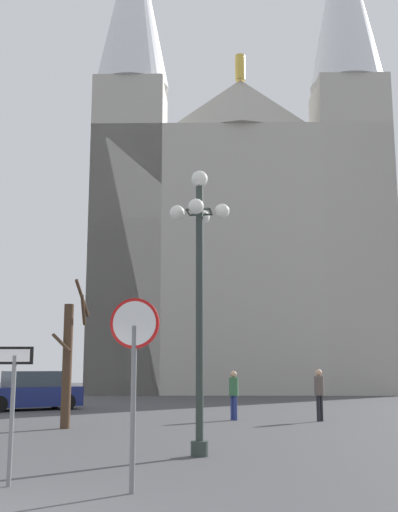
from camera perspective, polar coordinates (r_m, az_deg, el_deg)
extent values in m
cube|color=#ADA89E|center=(46.83, 3.61, -1.25)|extent=(21.67, 15.89, 17.79)
pyramid|color=#ADA89E|center=(44.28, 3.80, 13.65)|extent=(7.24, 2.88, 3.50)
cylinder|color=gold|center=(45.41, 3.76, 16.72)|extent=(0.70, 0.70, 1.80)
cube|color=#ADA89E|center=(43.18, -6.38, 1.92)|extent=(5.34, 5.34, 21.32)
cone|color=silver|center=(49.78, -5.96, 21.98)|extent=(5.25, 5.25, 13.58)
cube|color=#ADA89E|center=(43.94, 13.90, 1.94)|extent=(5.34, 5.34, 21.32)
cone|color=silver|center=(50.44, 13.01, 21.73)|extent=(5.25, 5.25, 13.58)
cylinder|color=slate|center=(9.50, -6.01, -13.58)|extent=(0.08, 0.08, 2.40)
cylinder|color=red|center=(9.50, -5.88, -6.11)|extent=(0.76, 0.05, 0.76)
cylinder|color=white|center=(9.48, -5.91, -6.10)|extent=(0.67, 0.02, 0.67)
cylinder|color=slate|center=(10.42, -16.67, -14.09)|extent=(0.07, 0.07, 1.97)
cube|color=black|center=(10.39, -16.40, -8.68)|extent=(0.58, 0.11, 0.28)
cube|color=white|center=(10.37, -16.44, -8.67)|extent=(0.48, 0.07, 0.19)
cylinder|color=#2D3833|center=(13.24, 0.05, -5.53)|extent=(0.16, 0.16, 5.66)
cylinder|color=#2D3833|center=(13.31, 0.05, -17.12)|extent=(0.36, 0.36, 0.30)
sphere|color=white|center=(13.81, 0.05, 7.03)|extent=(0.36, 0.36, 0.36)
sphere|color=white|center=(13.55, 2.11, 4.10)|extent=(0.33, 0.33, 0.33)
cylinder|color=#2D3833|center=(13.57, 1.07, 4.06)|extent=(0.05, 0.49, 0.05)
sphere|color=white|center=(14.08, 0.33, 3.55)|extent=(0.33, 0.33, 0.33)
cylinder|color=#2D3833|center=(13.84, 0.19, 3.78)|extent=(0.49, 0.05, 0.05)
sphere|color=white|center=(13.68, -1.99, 3.95)|extent=(0.33, 0.33, 0.33)
cylinder|color=#2D3833|center=(13.64, -0.98, 3.99)|extent=(0.05, 0.49, 0.05)
sphere|color=white|center=(13.14, -0.26, 4.54)|extent=(0.33, 0.33, 0.33)
cylinder|color=#2D3833|center=(13.37, -0.11, 4.28)|extent=(0.49, 0.05, 0.05)
cylinder|color=#473323|center=(19.34, -11.91, -9.70)|extent=(0.28, 0.28, 3.65)
cylinder|color=#473323|center=(19.36, -10.48, -4.86)|extent=(0.29, 0.92, 0.87)
cylinder|color=#473323|center=(19.25, -10.57, -3.78)|extent=(0.22, 0.94, 1.06)
cylinder|color=#473323|center=(19.10, -12.40, -7.74)|extent=(0.69, 0.28, 0.59)
cube|color=navy|center=(27.81, -15.25, -12.22)|extent=(4.36, 4.10, 0.80)
cube|color=#333D47|center=(27.85, -14.77, -10.75)|extent=(2.85, 2.78, 0.64)
cylinder|color=black|center=(27.50, -11.86, -12.87)|extent=(0.63, 0.58, 0.64)
cylinder|color=black|center=(29.05, -13.04, -12.66)|extent=(0.63, 0.58, 0.64)
cylinder|color=black|center=(21.68, 10.80, -13.47)|extent=(0.12, 0.12, 0.84)
cylinder|color=black|center=(21.81, 11.06, -13.44)|extent=(0.12, 0.12, 0.84)
cylinder|color=#594C47|center=(21.71, 10.87, -11.52)|extent=(0.32, 0.32, 0.63)
sphere|color=tan|center=(21.70, 10.83, -10.38)|extent=(0.23, 0.23, 0.23)
cylinder|color=navy|center=(21.91, 3.04, -13.63)|extent=(0.12, 0.12, 0.81)
cylinder|color=navy|center=(21.79, 3.34, -13.64)|extent=(0.12, 0.12, 0.81)
cylinder|color=#33663F|center=(21.81, 3.17, -11.77)|extent=(0.32, 0.32, 0.61)
sphere|color=tan|center=(21.81, 3.16, -10.68)|extent=(0.22, 0.22, 0.22)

